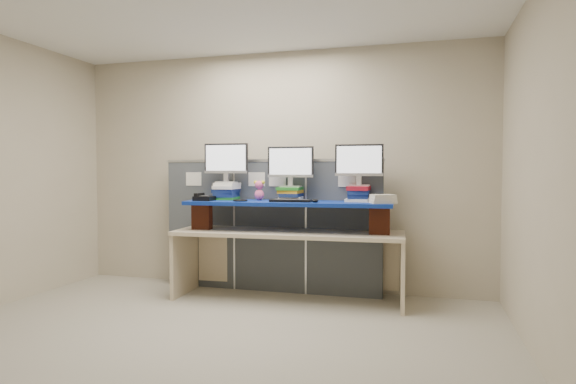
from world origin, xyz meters
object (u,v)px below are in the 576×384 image
(monitor_left, at_px, (226,160))
(monitor_center, at_px, (291,164))
(monitor_right, at_px, (359,162))
(blue_board, at_px, (288,203))
(desk_phone, at_px, (204,198))
(desk, at_px, (288,245))
(keyboard, at_px, (291,201))

(monitor_left, bearing_deg, monitor_center, 0.00)
(monitor_center, relative_size, monitor_right, 1.00)
(blue_board, xyz_separation_m, desk_phone, (-0.92, -0.15, 0.05))
(monitor_right, bearing_deg, desk, -170.99)
(monitor_right, distance_m, keyboard, 0.83)
(monitor_center, height_order, monitor_right, monitor_right)
(desk, height_order, monitor_center, monitor_center)
(keyboard, bearing_deg, desk_phone, 177.48)
(desk, bearing_deg, monitor_right, 9.01)
(blue_board, bearing_deg, keyboard, -63.43)
(blue_board, distance_m, keyboard, 0.13)
(desk, relative_size, monitor_left, 4.87)
(desk, distance_m, monitor_right, 1.17)
(monitor_right, xyz_separation_m, keyboard, (-0.68, -0.26, -0.40))
(monitor_left, bearing_deg, desk, -9.03)
(monitor_left, xyz_separation_m, monitor_center, (0.75, 0.03, -0.04))
(blue_board, bearing_deg, monitor_right, 9.01)
(blue_board, distance_m, monitor_right, 0.87)
(desk, xyz_separation_m, monitor_left, (-0.75, 0.08, 0.92))
(monitor_left, relative_size, monitor_right, 1.00)
(monitor_left, relative_size, desk_phone, 2.54)
(blue_board, xyz_separation_m, monitor_left, (-0.75, 0.08, 0.46))
(monitor_center, relative_size, keyboard, 1.14)
(desk, distance_m, monitor_center, 0.88)
(monitor_left, height_order, monitor_right, monitor_left)
(blue_board, bearing_deg, desk_phone, -173.26)
(desk, relative_size, keyboard, 5.55)
(monitor_center, bearing_deg, monitor_left, -180.00)
(desk, distance_m, blue_board, 0.45)
(monitor_center, distance_m, desk_phone, 1.02)
(monitor_center, xyz_separation_m, monitor_right, (0.74, 0.03, 0.02))
(desk, relative_size, blue_board, 1.12)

